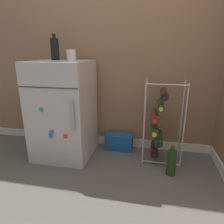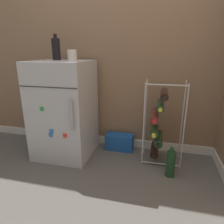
{
  "view_description": "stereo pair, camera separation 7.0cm",
  "coord_description": "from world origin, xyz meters",
  "px_view_note": "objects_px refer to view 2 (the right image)",
  "views": [
    {
      "loc": [
        0.39,
        -1.53,
        1.05
      ],
      "look_at": [
        0.02,
        0.28,
        0.48
      ],
      "focal_mm": 32.0,
      "sensor_mm": 36.0,
      "label": 1
    },
    {
      "loc": [
        0.46,
        -1.51,
        1.05
      ],
      "look_at": [
        0.02,
        0.28,
        0.48
      ],
      "focal_mm": 32.0,
      "sensor_mm": 36.0,
      "label": 2
    }
  ],
  "objects_px": {
    "wine_rack": "(158,124)",
    "mini_fridge": "(64,110)",
    "loose_bottle_floor": "(171,163)",
    "fridge_top_cup": "(72,55)",
    "soda_box": "(119,142)",
    "fridge_top_bottle": "(56,49)"
  },
  "relations": [
    {
      "from": "wine_rack",
      "to": "mini_fridge",
      "type": "bearing_deg",
      "value": -176.05
    },
    {
      "from": "mini_fridge",
      "to": "loose_bottle_floor",
      "type": "bearing_deg",
      "value": -9.3
    },
    {
      "from": "wine_rack",
      "to": "fridge_top_cup",
      "type": "xyz_separation_m",
      "value": [
        -0.84,
        0.01,
        0.62
      ]
    },
    {
      "from": "soda_box",
      "to": "loose_bottle_floor",
      "type": "xyz_separation_m",
      "value": [
        0.53,
        -0.38,
        0.03
      ]
    },
    {
      "from": "mini_fridge",
      "to": "fridge_top_cup",
      "type": "relative_size",
      "value": 9.63
    },
    {
      "from": "wine_rack",
      "to": "fridge_top_cup",
      "type": "distance_m",
      "value": 1.04
    },
    {
      "from": "mini_fridge",
      "to": "soda_box",
      "type": "height_order",
      "value": "mini_fridge"
    },
    {
      "from": "loose_bottle_floor",
      "to": "wine_rack",
      "type": "bearing_deg",
      "value": 118.89
    },
    {
      "from": "soda_box",
      "to": "loose_bottle_floor",
      "type": "distance_m",
      "value": 0.65
    },
    {
      "from": "fridge_top_bottle",
      "to": "mini_fridge",
      "type": "bearing_deg",
      "value": -45.36
    },
    {
      "from": "fridge_top_bottle",
      "to": "fridge_top_cup",
      "type": "bearing_deg",
      "value": -3.31
    },
    {
      "from": "fridge_top_cup",
      "to": "loose_bottle_floor",
      "type": "height_order",
      "value": "fridge_top_cup"
    },
    {
      "from": "wine_rack",
      "to": "loose_bottle_floor",
      "type": "xyz_separation_m",
      "value": [
        0.13,
        -0.24,
        -0.27
      ]
    },
    {
      "from": "wine_rack",
      "to": "fridge_top_cup",
      "type": "height_order",
      "value": "fridge_top_cup"
    },
    {
      "from": "wine_rack",
      "to": "fridge_top_bottle",
      "type": "height_order",
      "value": "fridge_top_bottle"
    },
    {
      "from": "wine_rack",
      "to": "fridge_top_cup",
      "type": "bearing_deg",
      "value": 179.52
    },
    {
      "from": "wine_rack",
      "to": "fridge_top_bottle",
      "type": "distance_m",
      "value": 1.21
    },
    {
      "from": "soda_box",
      "to": "fridge_top_cup",
      "type": "height_order",
      "value": "fridge_top_cup"
    },
    {
      "from": "wine_rack",
      "to": "soda_box",
      "type": "height_order",
      "value": "wine_rack"
    },
    {
      "from": "mini_fridge",
      "to": "wine_rack",
      "type": "relative_size",
      "value": 1.21
    },
    {
      "from": "fridge_top_cup",
      "to": "fridge_top_bottle",
      "type": "xyz_separation_m",
      "value": [
        -0.17,
        0.01,
        0.05
      ]
    },
    {
      "from": "mini_fridge",
      "to": "soda_box",
      "type": "relative_size",
      "value": 3.23
    }
  ]
}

